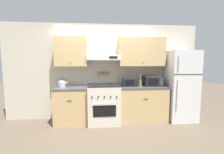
{
  "coord_description": "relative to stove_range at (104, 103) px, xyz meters",
  "views": [
    {
      "loc": [
        -0.14,
        -3.45,
        1.57
      ],
      "look_at": [
        0.2,
        0.27,
        1.17
      ],
      "focal_mm": 24.0,
      "sensor_mm": 36.0,
      "label": 1
    }
  ],
  "objects": [
    {
      "name": "utensil_crock",
      "position": [
        0.94,
        0.04,
        0.51
      ],
      "size": [
        0.1,
        0.1,
        0.31
      ],
      "color": "#8E7051",
      "rests_on": "counter_right"
    },
    {
      "name": "refrigerator",
      "position": [
        2.03,
        0.01,
        0.43
      ],
      "size": [
        0.72,
        0.7,
        1.83
      ],
      "color": "white",
      "rests_on": "ground_plane"
    },
    {
      "name": "counter_right",
      "position": [
        1.01,
        0.05,
        -0.03
      ],
      "size": [
        1.23,
        0.64,
        0.92
      ],
      "color": "tan",
      "rests_on": "ground_plane"
    },
    {
      "name": "toaster_oven",
      "position": [
        0.67,
        0.04,
        0.54
      ],
      "size": [
        0.37,
        0.28,
        0.23
      ],
      "color": "#232326",
      "rests_on": "counter_right"
    },
    {
      "name": "counter_left",
      "position": [
        -0.81,
        0.05,
        -0.03
      ],
      "size": [
        0.83,
        0.64,
        0.92
      ],
      "color": "tan",
      "rests_on": "ground_plane"
    },
    {
      "name": "tea_kettle",
      "position": [
        -1.04,
        0.04,
        0.52
      ],
      "size": [
        0.23,
        0.18,
        0.24
      ],
      "color": "#B7B7BC",
      "rests_on": "counter_left"
    },
    {
      "name": "wall_back",
      "position": [
        0.09,
        0.33,
        0.96
      ],
      "size": [
        5.2,
        0.46,
        2.55
      ],
      "color": "beige",
      "rests_on": "ground_plane"
    },
    {
      "name": "ground_plane",
      "position": [
        0.0,
        -0.28,
        -0.49
      ],
      "size": [
        16.0,
        16.0,
        0.0
      ],
      "primitive_type": "plane",
      "color": "brown"
    },
    {
      "name": "microwave",
      "position": [
        1.29,
        0.06,
        0.56
      ],
      "size": [
        0.44,
        0.37,
        0.26
      ],
      "color": "#232326",
      "rests_on": "counter_right"
    },
    {
      "name": "stove_range",
      "position": [
        0.0,
        0.0,
        0.0
      ],
      "size": [
        0.79,
        0.73,
        1.05
      ],
      "color": "beige",
      "rests_on": "ground_plane"
    }
  ]
}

